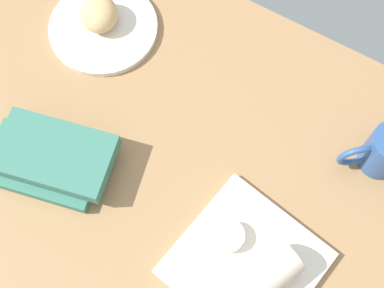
% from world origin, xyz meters
% --- Properties ---
extents(dining_table, '(1.10, 0.90, 0.04)m').
position_xyz_m(dining_table, '(0.00, 0.00, 0.02)').
color(dining_table, '#9E754C').
rests_on(dining_table, ground).
extents(round_plate, '(0.23, 0.23, 0.01)m').
position_xyz_m(round_plate, '(0.21, -0.23, 0.05)').
color(round_plate, silver).
rests_on(round_plate, dining_table).
extents(scone_pastry, '(0.12, 0.12, 0.06)m').
position_xyz_m(scone_pastry, '(0.22, -0.23, 0.08)').
color(scone_pastry, tan).
rests_on(scone_pastry, round_plate).
extents(square_plate, '(0.27, 0.27, 0.02)m').
position_xyz_m(square_plate, '(-0.29, 0.06, 0.05)').
color(square_plate, silver).
rests_on(square_plate, dining_table).
extents(sauce_cup, '(0.06, 0.06, 0.02)m').
position_xyz_m(sauce_cup, '(-0.24, 0.04, 0.07)').
color(sauce_cup, silver).
rests_on(sauce_cup, square_plate).
extents(breakfast_wrap, '(0.11, 0.15, 0.06)m').
position_xyz_m(breakfast_wrap, '(-0.33, 0.08, 0.09)').
color(breakfast_wrap, beige).
rests_on(breakfast_wrap, square_plate).
extents(book_stack, '(0.26, 0.20, 0.06)m').
position_xyz_m(book_stack, '(0.12, 0.08, 0.07)').
color(book_stack, '#387260').
rests_on(book_stack, dining_table).
extents(coffee_mug, '(0.12, 0.11, 0.10)m').
position_xyz_m(coffee_mug, '(-0.41, -0.24, 0.09)').
color(coffee_mug, '#2D518C').
rests_on(coffee_mug, dining_table).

